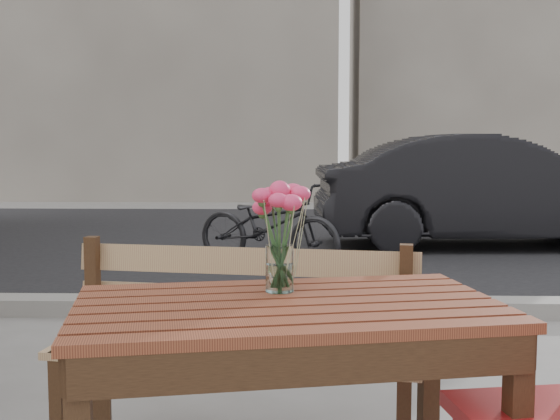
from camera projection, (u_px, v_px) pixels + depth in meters
The scene contains 7 objects.
street at pixel (278, 262), 6.99m from camera, with size 30.00×8.12×0.12m.
backdrop_buildings at pixel (298, 38), 15.94m from camera, with size 15.50×4.00×8.00m.
main_table at pixel (288, 344), 2.03m from camera, with size 1.33×0.93×0.75m.
main_bench at pixel (239, 325), 2.67m from camera, with size 1.41×0.61×0.85m.
main_vase at pixel (280, 223), 2.14m from camera, with size 0.19×0.19×0.34m.
parked_car at pixel (487, 191), 8.19m from camera, with size 1.39×3.97×1.31m, color black.
bicycle at pixel (268, 225), 6.83m from camera, with size 0.54×1.56×0.82m, color black.
Camera 1 is at (0.20, -1.84, 1.20)m, focal length 45.00 mm.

